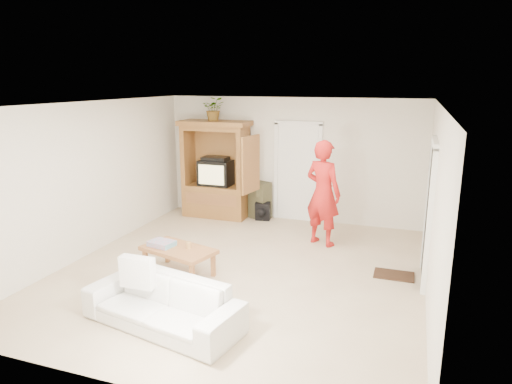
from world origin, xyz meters
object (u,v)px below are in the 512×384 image
armoire (217,176)px  coffee_table (178,251)px  sofa (163,304)px  man (323,193)px

armoire → coffee_table: 3.20m
armoire → sofa: size_ratio=1.05×
armoire → man: bearing=-21.9°
man → coffee_table: bearing=71.6°
sofa → armoire: bearing=117.3°
armoire → man: 2.73m
armoire → man: (2.53, -1.02, 0.05)m
armoire → sofa: (1.27, -4.53, -0.62)m
coffee_table → man: bearing=64.2°
sofa → coffee_table: bearing=123.1°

